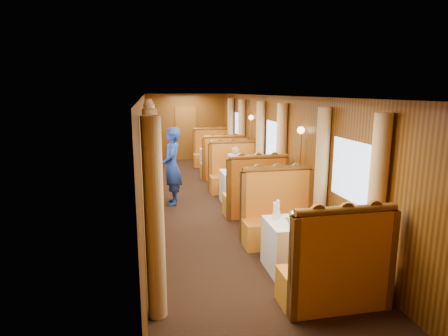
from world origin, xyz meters
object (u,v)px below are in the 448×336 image
object	(u,v)px
table_near	(302,245)
teapot_back	(296,216)
fruit_plate	(325,221)
steward	(172,166)
teapot_left	(293,219)
rose_vase_far	(217,144)
teapot_right	(306,221)
banquette_far_fwd	(223,165)
banquette_mid_aft	(234,175)
banquette_mid_fwd	(255,196)
banquette_near_fwd	(336,274)
banquette_near_aft	(279,219)
rose_vase_mid	(243,164)
passenger	(236,165)
table_far	(217,160)
tea_tray	(298,221)
table_mid	(243,187)
banquette_far_aft	(212,154)

from	to	relation	value
table_near	teapot_back	bearing A→B (deg)	153.30
fruit_plate	steward	world-z (taller)	steward
teapot_left	rose_vase_far	world-z (taller)	rose_vase_far
teapot_right	rose_vase_far	distance (m)	7.12
banquette_far_fwd	teapot_left	size ratio (longest dim) A/B	7.29
teapot_right	steward	distance (m)	4.15
banquette_mid_aft	banquette_mid_fwd	bearing A→B (deg)	-90.00
banquette_near_fwd	fruit_plate	distance (m)	1.01
banquette_near_aft	rose_vase_far	size ratio (longest dim) A/B	3.72
table_near	teapot_right	size ratio (longest dim) A/B	7.18
banquette_mid_aft	teapot_right	xyz separation A→B (m)	(-0.03, -4.67, 0.39)
rose_vase_far	steward	bearing A→B (deg)	-116.40
teapot_left	rose_vase_mid	world-z (taller)	rose_vase_mid
fruit_plate	banquette_mid_fwd	bearing A→B (deg)	96.29
rose_vase_mid	passenger	bearing A→B (deg)	88.96
table_far	steward	world-z (taller)	steward
tea_tray	banquette_far_fwd	bearing A→B (deg)	89.24
banquette_near_fwd	tea_tray	world-z (taller)	banquette_near_fwd
banquette_far_fwd	fruit_plate	xyz separation A→B (m)	(0.29, -6.09, 0.35)
banquette_mid_aft	rose_vase_mid	distance (m)	1.11
banquette_mid_aft	teapot_left	world-z (taller)	banquette_mid_aft
tea_tray	teapot_right	distance (m)	0.16
teapot_left	teapot_back	bearing A→B (deg)	43.30
table_mid	tea_tray	bearing A→B (deg)	-91.29
table_mid	banquette_mid_aft	size ratio (longest dim) A/B	0.78
banquette_mid_fwd	steward	bearing A→B (deg)	144.82
table_near	banquette_near_aft	xyz separation A→B (m)	(0.00, 1.01, 0.05)
table_far	banquette_mid_aft	bearing A→B (deg)	-90.00
fruit_plate	banquette_mid_aft	bearing A→B (deg)	93.54
table_near	banquette_mid_aft	distance (m)	4.51
banquette_mid_fwd	tea_tray	xyz separation A→B (m)	(-0.08, -2.50, 0.33)
tea_tray	passenger	distance (m)	4.32
banquette_near_aft	passenger	bearing A→B (deg)	90.00
rose_vase_far	banquette_near_fwd	bearing A→B (deg)	-89.87
banquette_near_fwd	table_mid	xyz separation A→B (m)	(0.00, 4.51, -0.05)
banquette_mid_fwd	table_far	world-z (taller)	banquette_mid_fwd
banquette_mid_fwd	banquette_far_aft	distance (m)	5.53
tea_tray	teapot_right	bearing A→B (deg)	-70.47
banquette_far_aft	steward	bearing A→B (deg)	-110.84
banquette_mid_aft	tea_tray	bearing A→B (deg)	-91.00
banquette_near_fwd	table_far	size ratio (longest dim) A/B	1.28
table_far	banquette_far_fwd	world-z (taller)	banquette_far_fwd
table_mid	rose_vase_far	bearing A→B (deg)	90.29
teapot_left	table_mid	bearing A→B (deg)	75.45
teapot_left	teapot_back	world-z (taller)	teapot_left
teapot_left	rose_vase_mid	xyz separation A→B (m)	(0.19, 3.62, 0.10)
table_mid	teapot_back	world-z (taller)	teapot_back
banquette_far_aft	teapot_back	xyz separation A→B (m)	(-0.10, -7.96, 0.39)
banquette_near_fwd	rose_vase_mid	size ratio (longest dim) A/B	3.72
teapot_left	teapot_right	bearing A→B (deg)	-29.21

